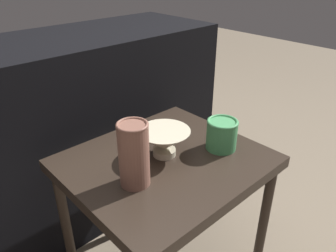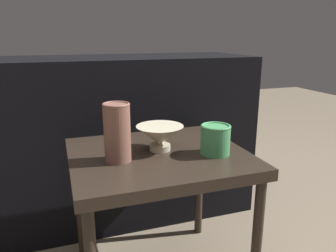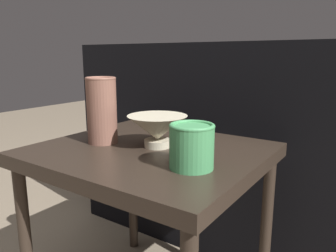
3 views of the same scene
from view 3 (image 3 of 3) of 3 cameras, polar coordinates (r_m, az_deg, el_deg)
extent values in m
cube|color=#2D231C|center=(0.96, -3.22, -4.93)|extent=(0.63, 0.56, 0.04)
cylinder|color=#2D231C|center=(1.12, -23.52, -18.59)|extent=(0.04, 0.04, 0.50)
cylinder|color=#2D231C|center=(1.40, -6.19, -11.17)|extent=(0.04, 0.04, 0.50)
cylinder|color=#2D231C|center=(1.15, 16.68, -17.12)|extent=(0.04, 0.04, 0.50)
cube|color=black|center=(1.48, 10.90, -2.86)|extent=(1.30, 0.50, 0.85)
cylinder|color=beige|center=(0.96, -1.84, -3.00)|extent=(0.08, 0.08, 0.02)
cone|color=beige|center=(0.95, -1.86, -0.29)|extent=(0.17, 0.17, 0.07)
cylinder|color=brown|center=(1.01, -11.45, 2.56)|extent=(0.09, 0.09, 0.20)
torus|color=brown|center=(1.00, -11.69, 8.11)|extent=(0.09, 0.09, 0.01)
cylinder|color=#47995B|center=(0.77, 4.14, -3.70)|extent=(0.11, 0.11, 0.10)
torus|color=#47995B|center=(0.76, 4.20, 0.02)|extent=(0.11, 0.11, 0.01)
camera|label=1|loc=(1.23, -56.88, 23.34)|focal=35.00mm
camera|label=2|loc=(0.97, -79.25, 11.36)|focal=35.00mm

